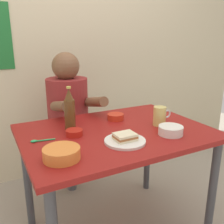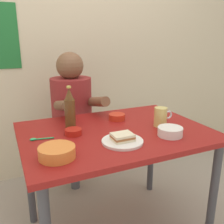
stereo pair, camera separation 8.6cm
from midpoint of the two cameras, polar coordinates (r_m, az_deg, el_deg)
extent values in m
cube|color=beige|center=(2.39, -12.75, 16.82)|extent=(4.40, 0.08, 2.60)
cube|color=maroon|center=(1.51, -0.75, -4.68)|extent=(1.10, 0.80, 0.03)
cylinder|color=#3F3F44|center=(1.72, 20.38, -16.90)|extent=(0.05, 0.05, 0.71)
cylinder|color=#3F3F44|center=(1.85, -19.96, -14.31)|extent=(0.05, 0.05, 0.71)
cylinder|color=#3F3F44|center=(2.16, 6.93, -8.73)|extent=(0.05, 0.05, 0.71)
cylinder|color=#4C4C51|center=(2.24, -10.40, -12.27)|extent=(0.08, 0.08, 0.41)
cylinder|color=brown|center=(2.14, -10.72, -6.97)|extent=(0.34, 0.34, 0.04)
cylinder|color=maroon|center=(2.04, -11.13, 0.25)|extent=(0.32, 0.32, 0.52)
sphere|color=brown|center=(1.97, -11.71, 10.17)|extent=(0.21, 0.21, 0.21)
cylinder|color=brown|center=(1.75, -13.03, 1.26)|extent=(0.07, 0.31, 0.14)
cylinder|color=brown|center=(1.83, -5.14, 2.28)|extent=(0.07, 0.31, 0.14)
cylinder|color=silver|center=(1.33, 1.11, -6.63)|extent=(0.22, 0.22, 0.01)
cube|color=beige|center=(1.33, 1.11, -6.11)|extent=(0.11, 0.09, 0.01)
cube|color=#9E592D|center=(1.33, 1.11, -5.63)|extent=(0.11, 0.09, 0.01)
cube|color=beige|center=(1.32, 1.12, -5.15)|extent=(0.11, 0.09, 0.01)
cylinder|color=#D1BC66|center=(1.59, 9.24, -0.94)|extent=(0.08, 0.08, 0.12)
torus|color=silver|center=(1.62, 10.89, -0.45)|extent=(0.06, 0.01, 0.06)
cylinder|color=#593819|center=(1.52, -11.13, -0.68)|extent=(0.06, 0.06, 0.18)
cone|color=#593819|center=(1.49, -11.39, 3.92)|extent=(0.05, 0.05, 0.07)
cylinder|color=#BFB74C|center=(1.48, -11.48, 5.47)|extent=(0.03, 0.03, 0.01)
cylinder|color=orange|center=(1.18, -13.43, -9.18)|extent=(0.17, 0.17, 0.05)
cylinder|color=#B25B2D|center=(1.18, -13.47, -8.65)|extent=(0.14, 0.14, 0.02)
cylinder|color=red|center=(1.69, -0.64, -1.10)|extent=(0.11, 0.11, 0.04)
cylinder|color=#A33521|center=(1.69, -0.64, -0.82)|extent=(0.09, 0.09, 0.02)
cylinder|color=silver|center=(1.46, 11.54, -4.11)|extent=(0.14, 0.14, 0.05)
cylinder|color=tan|center=(1.46, 11.56, -3.71)|extent=(0.11, 0.11, 0.02)
cylinder|color=#B21E14|center=(1.44, -10.25, -4.65)|extent=(0.10, 0.10, 0.03)
cylinder|color=maroon|center=(1.44, -10.26, -4.37)|extent=(0.08, 0.08, 0.02)
cylinder|color=#26A559|center=(1.41, -16.72, -6.16)|extent=(0.11, 0.03, 0.01)
ellipsoid|color=#26A559|center=(1.41, -18.96, -6.28)|extent=(0.04, 0.02, 0.01)
camera|label=1|loc=(0.04, -91.62, -0.48)|focal=40.31mm
camera|label=2|loc=(0.04, 88.38, 0.48)|focal=40.31mm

